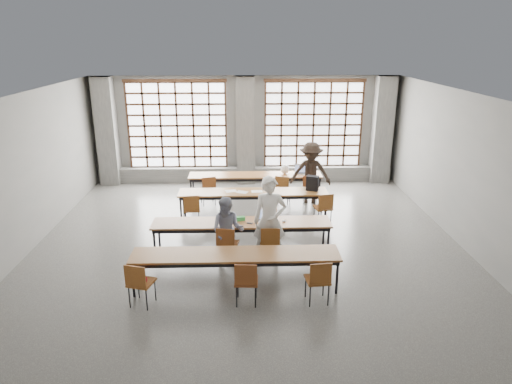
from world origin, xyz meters
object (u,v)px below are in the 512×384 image
at_px(desk_row_d, 236,257).
at_px(backpack, 312,183).
at_px(chair_near_right, 319,278).
at_px(laptop_front, 266,217).
at_px(chair_mid_right, 324,206).
at_px(phone, 250,223).
at_px(student_female, 228,231).
at_px(chair_front_right, 270,241).
at_px(mouse, 284,221).
at_px(desk_row_b, 253,194).
at_px(chair_front_left, 227,242).
at_px(desk_row_c, 242,225).
at_px(green_box, 239,219).
at_px(chair_near_left, 139,280).
at_px(plastic_bag, 285,169).
at_px(laptop_back, 300,171).
at_px(red_pouch, 141,280).
at_px(chair_near_mid, 246,279).
at_px(chair_back_mid, 283,187).
at_px(chair_mid_centre, 269,206).
at_px(student_male, 270,220).
at_px(chair_back_left, 208,187).
at_px(desk_row_a, 255,177).
at_px(chair_back_right, 310,186).
at_px(chair_mid_left, 192,207).

height_order(desk_row_d, backpack, backpack).
relative_size(chair_near_right, laptop_front, 2.24).
bearing_deg(chair_mid_right, phone, -140.63).
relative_size(student_female, laptop_front, 3.77).
height_order(chair_front_right, mouse, chair_front_right).
bearing_deg(desk_row_b, chair_front_left, -102.89).
xyz_separation_m(desk_row_c, chair_near_right, (1.39, -2.21, -0.13)).
bearing_deg(green_box, laptop_front, 2.85).
bearing_deg(chair_near_left, plastic_bag, 62.15).
xyz_separation_m(desk_row_b, laptop_back, (1.47, 1.71, 0.13)).
bearing_deg(phone, chair_front_left, -133.34).
bearing_deg(red_pouch, chair_mid_right, 42.57).
bearing_deg(chair_near_mid, chair_front_right, 71.64).
bearing_deg(chair_back_mid, chair_mid_centre, -106.99).
bearing_deg(student_female, student_male, 8.75).
relative_size(chair_mid_right, chair_near_left, 1.00).
bearing_deg(chair_mid_right, green_box, -146.93).
xyz_separation_m(chair_back_left, backpack, (2.87, -0.92, 0.39)).
relative_size(desk_row_a, chair_mid_centre, 4.55).
bearing_deg(chair_back_right, chair_front_left, -121.84).
distance_m(backpack, plastic_bag, 1.71).
distance_m(chair_front_right, chair_near_left, 2.90).
relative_size(chair_mid_centre, chair_front_right, 1.00).
bearing_deg(chair_mid_right, chair_near_right, -101.28).
bearing_deg(desk_row_d, plastic_bag, 74.98).
bearing_deg(chair_mid_centre, chair_near_left, -124.53).
bearing_deg(laptop_front, chair_near_right, -69.93).
xyz_separation_m(desk_row_d, chair_back_mid, (1.31, 4.67, -0.13)).
bearing_deg(mouse, plastic_bag, 84.48).
height_order(chair_front_left, laptop_front, laptop_front).
xyz_separation_m(chair_back_right, chair_front_right, (-1.40, -3.73, 0.00)).
height_order(chair_back_left, chair_front_left, same).
bearing_deg(student_male, chair_near_left, -143.88).
distance_m(desk_row_c, student_female, 0.59).
distance_m(laptop_back, green_box, 4.17).
relative_size(student_male, phone, 14.82).
relative_size(chair_mid_left, green_box, 3.52).
bearing_deg(desk_row_a, chair_back_left, -155.57).
relative_size(chair_mid_left, red_pouch, 4.40).
xyz_separation_m(mouse, plastic_bag, (0.37, 3.79, 0.12)).
bearing_deg(red_pouch, phone, 45.40).
bearing_deg(laptop_back, chair_back_left, -165.02).
height_order(chair_mid_right, chair_near_left, same).
bearing_deg(backpack, desk_row_d, -98.45).
relative_size(desk_row_c, red_pouch, 20.00).
distance_m(desk_row_d, green_box, 1.66).
height_order(desk_row_d, student_male, student_male).
relative_size(chair_front_left, phone, 6.77).
xyz_separation_m(chair_front_left, red_pouch, (-1.50, -1.50, -0.04)).
height_order(mouse, phone, mouse).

